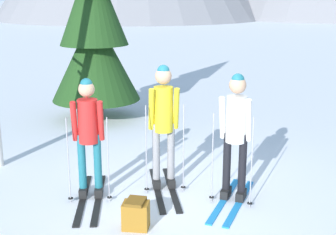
{
  "coord_description": "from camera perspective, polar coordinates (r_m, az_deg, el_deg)",
  "views": [
    {
      "loc": [
        1.19,
        -6.17,
        2.82
      ],
      "look_at": [
        -0.15,
        0.31,
        1.05
      ],
      "focal_mm": 49.48,
      "sensor_mm": 36.0,
      "label": 1
    }
  ],
  "objects": [
    {
      "name": "skier_in_yellow",
      "position": [
        6.72,
        -0.57,
        -0.16
      ],
      "size": [
        0.82,
        1.64,
        1.86
      ],
      "color": "black",
      "rests_on": "ground"
    },
    {
      "name": "backpack_on_snow_front",
      "position": [
        5.85,
        -3.99,
        -11.81
      ],
      "size": [
        0.34,
        0.28,
        0.38
      ],
      "color": "#99661E",
      "rests_on": "ground"
    },
    {
      "name": "pine_tree_near",
      "position": [
        10.59,
        -9.15,
        11.51
      ],
      "size": [
        2.01,
        2.01,
        4.84
      ],
      "color": "#51381E",
      "rests_on": "ground"
    },
    {
      "name": "skier_in_red",
      "position": [
        6.51,
        -9.77,
        -1.99
      ],
      "size": [
        0.75,
        1.69,
        1.72
      ],
      "color": "black",
      "rests_on": "ground"
    },
    {
      "name": "ground_plane",
      "position": [
        6.89,
        0.71,
        -9.2
      ],
      "size": [
        400.0,
        400.0,
        0.0
      ],
      "primitive_type": "plane",
      "color": "white"
    },
    {
      "name": "skier_in_white",
      "position": [
        6.39,
        8.39,
        -1.46
      ],
      "size": [
        0.6,
        1.59,
        1.8
      ],
      "color": "#1E84D1",
      "rests_on": "ground"
    }
  ]
}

